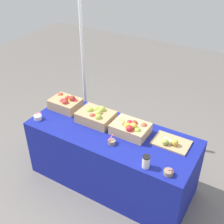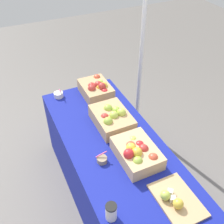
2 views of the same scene
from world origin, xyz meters
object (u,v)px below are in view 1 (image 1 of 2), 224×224
object	(u,v)px
apple_crate_right	(131,128)
sample_bowl_near	(38,117)
sample_bowl_mid	(112,142)
coffee_cup	(146,162)
sample_bowl_far	(169,172)
apple_crate_middle	(96,116)
tent_pole	(83,65)
cutting_board_back	(171,142)
apple_crate_left	(66,103)

from	to	relation	value
apple_crate_right	sample_bowl_near	size ratio (longest dim) A/B	3.82
apple_crate_right	sample_bowl_near	distance (m)	1.10
sample_bowl_mid	coffee_cup	world-z (taller)	coffee_cup
apple_crate_right	sample_bowl_far	bearing A→B (deg)	-32.13
apple_crate_middle	sample_bowl_far	distance (m)	1.09
apple_crate_middle	tent_pole	size ratio (longest dim) A/B	0.19
apple_crate_middle	tent_pole	world-z (taller)	tent_pole
cutting_board_back	coffee_cup	xyz separation A→B (m)	(-0.08, -0.44, 0.04)
apple_crate_right	cutting_board_back	xyz separation A→B (m)	(0.44, 0.05, -0.05)
apple_crate_left	sample_bowl_mid	bearing A→B (deg)	-19.80
apple_crate_middle	sample_bowl_far	size ratio (longest dim) A/B	4.54
sample_bowl_near	coffee_cup	world-z (taller)	coffee_cup
apple_crate_right	sample_bowl_mid	distance (m)	0.27
sample_bowl_mid	apple_crate_middle	bearing A→B (deg)	145.11
sample_bowl_far	coffee_cup	bearing A→B (deg)	-174.82
apple_crate_left	coffee_cup	distance (m)	1.35
sample_bowl_mid	apple_crate_right	bearing A→B (deg)	71.70
coffee_cup	sample_bowl_far	bearing A→B (deg)	5.18
sample_bowl_near	sample_bowl_mid	world-z (taller)	sample_bowl_near
apple_crate_right	coffee_cup	bearing A→B (deg)	-46.58
apple_crate_right	coffee_cup	distance (m)	0.53
sample_bowl_mid	tent_pole	size ratio (longest dim) A/B	0.04
apple_crate_left	coffee_cup	xyz separation A→B (m)	(1.28, -0.43, -0.01)
tent_pole	sample_bowl_near	bearing A→B (deg)	-88.88
apple_crate_middle	coffee_cup	xyz separation A→B (m)	(0.81, -0.38, -0.01)
sample_bowl_mid	sample_bowl_far	bearing A→B (deg)	-9.45
cutting_board_back	sample_bowl_near	world-z (taller)	sample_bowl_near
tent_pole	apple_crate_left	bearing A→B (deg)	-75.39
apple_crate_middle	coffee_cup	bearing A→B (deg)	-25.27
cutting_board_back	coffee_cup	world-z (taller)	coffee_cup
apple_crate_middle	sample_bowl_mid	size ratio (longest dim) A/B	4.43
sample_bowl_near	apple_crate_right	bearing A→B (deg)	16.61
apple_crate_left	sample_bowl_near	bearing A→B (deg)	-110.79
apple_crate_left	cutting_board_back	xyz separation A→B (m)	(1.36, 0.01, -0.06)
sample_bowl_far	coffee_cup	world-z (taller)	coffee_cup
apple_crate_right	cutting_board_back	world-z (taller)	apple_crate_right
tent_pole	apple_crate_middle	bearing A→B (deg)	-45.72
sample_bowl_far	apple_crate_right	bearing A→B (deg)	147.87
apple_crate_left	coffee_cup	size ratio (longest dim) A/B	2.77
sample_bowl_far	cutting_board_back	bearing A→B (deg)	108.47
coffee_cup	apple_crate_right	bearing A→B (deg)	133.42
cutting_board_back	sample_bowl_far	world-z (taller)	same
coffee_cup	tent_pole	bearing A→B (deg)	144.51
cutting_board_back	tent_pole	world-z (taller)	tent_pole
coffee_cup	tent_pole	size ratio (longest dim) A/B	0.06
sample_bowl_mid	tent_pole	bearing A→B (deg)	137.85
apple_crate_middle	sample_bowl_near	xyz separation A→B (m)	(-0.61, -0.31, -0.04)
apple_crate_middle	sample_bowl_mid	distance (m)	0.44
apple_crate_middle	coffee_cup	distance (m)	0.90
sample_bowl_near	tent_pole	world-z (taller)	tent_pole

